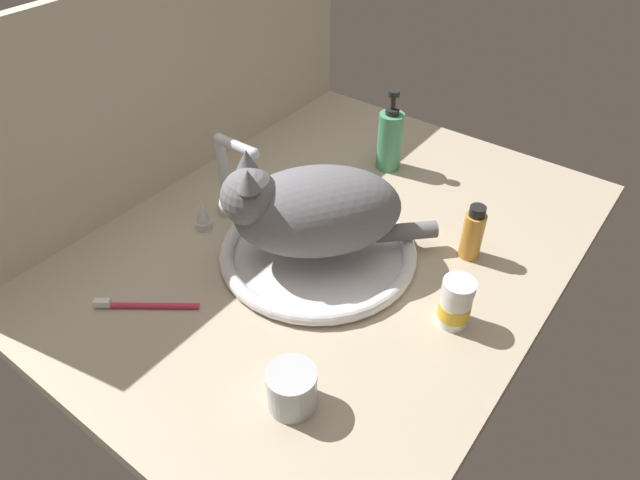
% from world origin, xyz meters
% --- Properties ---
extents(countertop, '(1.04, 0.78, 0.03)m').
position_xyz_m(countertop, '(0.00, 0.00, 0.01)').
color(countertop, '#B7A88E').
rests_on(countertop, ground).
extents(backsplash_wall, '(1.04, 0.02, 0.45)m').
position_xyz_m(backsplash_wall, '(0.00, 0.40, 0.22)').
color(backsplash_wall, beige).
rests_on(backsplash_wall, ground).
extents(sink_basin, '(0.36, 0.36, 0.03)m').
position_xyz_m(sink_basin, '(-0.05, -0.00, 0.04)').
color(sink_basin, white).
rests_on(sink_basin, countertop).
extents(faucet, '(0.16, 0.12, 0.18)m').
position_xyz_m(faucet, '(-0.05, 0.22, 0.10)').
color(faucet, silver).
rests_on(faucet, countertop).
extents(cat, '(0.33, 0.33, 0.19)m').
position_xyz_m(cat, '(-0.06, 0.01, 0.14)').
color(cat, slate).
rests_on(cat, sink_basin).
extents(soap_pump_bottle, '(0.05, 0.05, 0.18)m').
position_xyz_m(soap_pump_bottle, '(0.29, 0.06, 0.10)').
color(soap_pump_bottle, '#4C9E70').
rests_on(soap_pump_bottle, countertop).
extents(metal_jar, '(0.07, 0.07, 0.07)m').
position_xyz_m(metal_jar, '(-0.33, -0.16, 0.06)').
color(metal_jar, '#B2B5BA').
rests_on(metal_jar, countertop).
extents(pill_bottle, '(0.05, 0.05, 0.09)m').
position_xyz_m(pill_bottle, '(-0.05, -0.27, 0.07)').
color(pill_bottle, white).
rests_on(pill_bottle, countertop).
extents(amber_bottle, '(0.04, 0.04, 0.11)m').
position_xyz_m(amber_bottle, '(0.12, -0.22, 0.08)').
color(amber_bottle, gold).
rests_on(amber_bottle, countertop).
extents(toothbrush, '(0.11, 0.15, 0.02)m').
position_xyz_m(toothbrush, '(-0.33, 0.15, 0.04)').
color(toothbrush, '#D83359').
rests_on(toothbrush, countertop).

